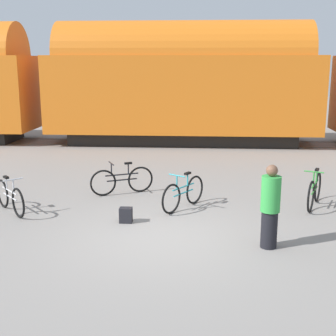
{
  "coord_description": "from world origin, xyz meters",
  "views": [
    {
      "loc": [
        0.74,
        -8.99,
        3.5
      ],
      "look_at": [
        0.03,
        1.49,
        1.1
      ],
      "focal_mm": 50.0,
      "sensor_mm": 36.0,
      "label": 1
    }
  ],
  "objects": [
    {
      "name": "bicycle_black",
      "position": [
        -1.31,
        3.07,
        0.38
      ],
      "size": [
        1.6,
        0.8,
        0.88
      ],
      "color": "black",
      "rests_on": "ground_plane"
    },
    {
      "name": "bicycle_teal",
      "position": [
        0.38,
        1.9,
        0.38
      ],
      "size": [
        0.97,
        1.47,
        0.9
      ],
      "color": "black",
      "rests_on": "ground_plane"
    },
    {
      "name": "ground_plane",
      "position": [
        0.0,
        0.0,
        0.0
      ],
      "size": [
        80.0,
        80.0,
        0.0
      ],
      "primitive_type": "plane",
      "color": "gray"
    },
    {
      "name": "bicycle_green",
      "position": [
        3.58,
        2.26,
        0.4
      ],
      "size": [
        0.71,
        1.62,
        0.96
      ],
      "color": "black",
      "rests_on": "ground_plane"
    },
    {
      "name": "person_in_green",
      "position": [
        2.1,
        -0.42,
        0.81
      ],
      "size": [
        0.37,
        0.37,
        1.63
      ],
      "rotation": [
        0.0,
        0.0,
        4.14
      ],
      "color": "black",
      "rests_on": "ground_plane"
    },
    {
      "name": "rail_near",
      "position": [
        0.0,
        10.51,
        0.01
      ],
      "size": [
        48.06,
        0.07,
        0.01
      ],
      "primitive_type": "cube",
      "color": "#4C4238",
      "rests_on": "ground_plane"
    },
    {
      "name": "freight_train",
      "position": [
        0.0,
        11.23,
        2.7
      ],
      "size": [
        36.06,
        3.0,
        5.17
      ],
      "color": "black",
      "rests_on": "ground_plane"
    },
    {
      "name": "bicycle_silver",
      "position": [
        -3.69,
        1.33,
        0.37
      ],
      "size": [
        1.18,
        1.28,
        0.87
      ],
      "color": "black",
      "rests_on": "ground_plane"
    },
    {
      "name": "backpack",
      "position": [
        -0.86,
        0.8,
        0.17
      ],
      "size": [
        0.28,
        0.2,
        0.34
      ],
      "color": "black",
      "rests_on": "ground_plane"
    },
    {
      "name": "rail_far",
      "position": [
        0.0,
        11.94,
        0.01
      ],
      "size": [
        48.06,
        0.07,
        0.01
      ],
      "primitive_type": "cube",
      "color": "#4C4238",
      "rests_on": "ground_plane"
    }
  ]
}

